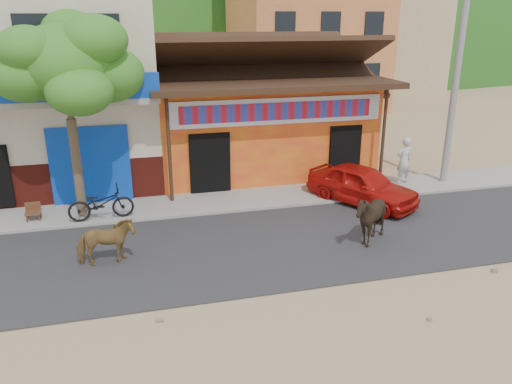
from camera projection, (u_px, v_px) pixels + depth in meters
The scene contains 15 objects.
ground at pixel (280, 294), 11.24m from camera, with size 120.00×120.00×0.00m, color #9E825B.
road at pixel (253, 246), 13.52m from camera, with size 60.00×5.00×0.04m, color #28282B.
sidewalk at pixel (228, 201), 16.70m from camera, with size 60.00×2.00×0.12m, color gray.
dance_club at pixel (256, 124), 20.25m from camera, with size 8.00×6.00×3.60m, color orange.
cafe_building at pixel (54, 88), 17.92m from camera, with size 7.00×6.00×7.00m, color beige.
apartment_front at pixel (305, 15), 33.29m from camera, with size 9.00×9.00×12.00m, color #CC723F.
apartment_rear at pixel (383, 28), 41.22m from camera, with size 8.00×8.00×10.00m, color tan.
tree at pixel (71, 119), 14.42m from camera, with size 3.00×3.00×6.00m, color #2D721E, non-canonical shape.
utility_pole at pixel (457, 71), 17.29m from camera, with size 0.24×0.24×8.00m, color gray.
cow_tan at pixel (106, 242), 12.34m from camera, with size 0.64×1.41×1.19m, color olive.
cow_dark at pixel (370, 218), 13.42m from camera, with size 1.20×1.35×1.49m, color black.
red_car at pixel (362, 185), 16.41m from camera, with size 1.51×3.76×1.28m, color red.
scooter at pixel (101, 203), 14.93m from camera, with size 0.67×1.92×1.01m, color black.
pedestrian at pixel (404, 161), 18.06m from camera, with size 0.63×0.41×1.72m, color silver.
cafe_chair_right at pixel (32, 205), 14.89m from camera, with size 0.44×0.44×0.95m, color #4F2C1A, non-canonical shape.
Camera 1 is at (-2.98, -9.39, 5.91)m, focal length 35.00 mm.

